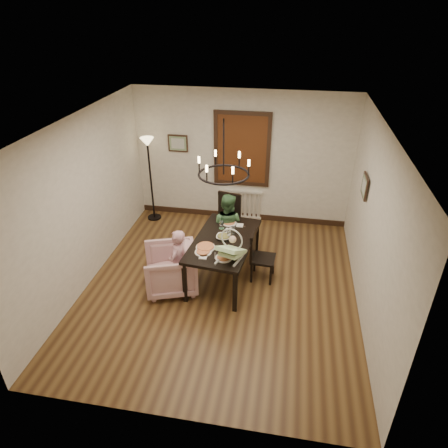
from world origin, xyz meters
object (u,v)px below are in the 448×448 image
(dining_table, at_px, (224,244))
(armchair, at_px, (170,269))
(baby_bouncer, at_px, (231,249))
(chair_right, at_px, (263,256))
(chair_far, at_px, (225,222))
(seated_man, at_px, (227,231))
(floor_lamp, at_px, (151,181))
(elderly_woman, at_px, (178,268))
(drinking_glass, at_px, (229,235))

(dining_table, bearing_deg, armchair, -145.57)
(baby_bouncer, bearing_deg, chair_right, 70.52)
(chair_far, relative_size, armchair, 1.27)
(chair_far, distance_m, chair_right, 1.23)
(dining_table, relative_size, seated_man, 1.66)
(seated_man, height_order, floor_lamp, floor_lamp)
(dining_table, xyz_separation_m, seated_man, (-0.06, 0.68, -0.17))
(elderly_woman, xyz_separation_m, floor_lamp, (-1.25, 2.39, 0.42))
(armchair, xyz_separation_m, seated_man, (0.76, 1.12, 0.15))
(dining_table, height_order, armchair, dining_table)
(floor_lamp, bearing_deg, chair_far, -26.06)
(armchair, distance_m, elderly_woman, 0.20)
(chair_right, relative_size, armchair, 1.09)
(chair_right, distance_m, armchair, 1.58)
(drinking_glass, bearing_deg, floor_lamp, 137.18)
(dining_table, distance_m, armchair, 0.98)
(chair_right, bearing_deg, dining_table, 102.16)
(chair_right, relative_size, drinking_glass, 6.64)
(elderly_woman, height_order, drinking_glass, elderly_woman)
(chair_right, height_order, drinking_glass, drinking_glass)
(chair_right, distance_m, drinking_glass, 0.70)
(baby_bouncer, height_order, drinking_glass, baby_bouncer)
(dining_table, height_order, chair_far, chair_far)
(elderly_woman, xyz_separation_m, baby_bouncer, (0.87, -0.01, 0.47))
(armchair, bearing_deg, chair_far, 136.35)
(elderly_woman, bearing_deg, floor_lamp, -145.67)
(baby_bouncer, distance_m, floor_lamp, 3.20)
(armchair, distance_m, seated_man, 1.36)
(seated_man, xyz_separation_m, baby_bouncer, (0.27, -1.20, 0.42))
(chair_far, xyz_separation_m, drinking_glass, (0.24, -0.99, 0.32))
(chair_far, height_order, seated_man, chair_far)
(dining_table, distance_m, chair_right, 0.72)
(chair_far, height_order, baby_bouncer, baby_bouncer)
(dining_table, xyz_separation_m, drinking_glass, (0.09, 0.03, 0.15))
(chair_right, height_order, baby_bouncer, baby_bouncer)
(armchair, xyz_separation_m, floor_lamp, (-1.09, 2.31, 0.52))
(chair_far, bearing_deg, dining_table, -67.49)
(chair_right, xyz_separation_m, armchair, (-1.48, -0.54, -0.08))
(baby_bouncer, relative_size, floor_lamp, 0.29)
(chair_right, xyz_separation_m, floor_lamp, (-2.58, 1.77, 0.44))
(armchair, relative_size, baby_bouncer, 1.60)
(dining_table, xyz_separation_m, chair_far, (-0.16, 1.02, -0.16))
(dining_table, distance_m, drinking_glass, 0.18)
(chair_far, xyz_separation_m, baby_bouncer, (0.36, -1.54, 0.42))
(seated_man, bearing_deg, chair_far, -62.82)
(dining_table, distance_m, elderly_woman, 0.86)
(dining_table, height_order, baby_bouncer, baby_bouncer)
(elderly_woman, bearing_deg, dining_table, 134.61)
(dining_table, bearing_deg, floor_lamp, 141.84)
(seated_man, bearing_deg, dining_table, 106.71)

